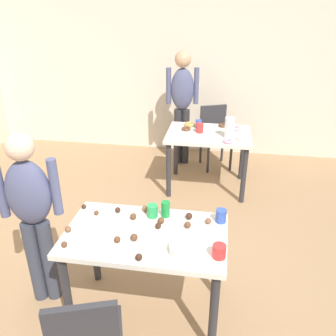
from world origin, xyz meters
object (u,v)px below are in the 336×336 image
object	(u,v)px
person_girl_near	(32,208)
pitcher_far	(230,128)
person_adult_far	(182,98)
soda_can	(166,209)
dining_table_far	(208,142)
dining_table_near	(146,246)
mixing_bowl	(186,249)
chair_far_table	(215,133)

from	to	relation	value
person_girl_near	pitcher_far	xyz separation A→B (m)	(1.42, 1.99, 0.01)
person_adult_far	soda_can	xyz separation A→B (m)	(0.20, -2.60, -0.17)
dining_table_far	person_girl_near	world-z (taller)	person_girl_near
dining_table_far	soda_can	distance (m)	1.91
person_girl_near	soda_can	size ratio (longest dim) A/B	11.83
dining_table_near	dining_table_far	distance (m)	2.15
mixing_bowl	soda_can	distance (m)	0.45
chair_far_table	mixing_bowl	bearing A→B (deg)	-91.40
person_girl_near	pitcher_far	bearing A→B (deg)	54.46
dining_table_near	chair_far_table	size ratio (longest dim) A/B	1.32
dining_table_far	mixing_bowl	world-z (taller)	mixing_bowl
dining_table_near	person_adult_far	bearing A→B (deg)	91.94
pitcher_far	dining_table_near	bearing A→B (deg)	-105.80
person_adult_far	soda_can	size ratio (longest dim) A/B	13.27
dining_table_far	chair_far_table	xyz separation A→B (m)	(0.06, 0.72, -0.14)
person_adult_far	pitcher_far	distance (m)	1.07
dining_table_near	pitcher_far	distance (m)	2.10
dining_table_far	person_girl_near	bearing A→B (deg)	-119.21
chair_far_table	mixing_bowl	xyz separation A→B (m)	(-0.07, -3.01, 0.28)
dining_table_far	pitcher_far	distance (m)	0.36
person_girl_near	pitcher_far	world-z (taller)	person_girl_near
person_girl_near	mixing_bowl	world-z (taller)	person_girl_near
person_girl_near	mixing_bowl	distance (m)	1.18
dining_table_near	person_girl_near	xyz separation A→B (m)	(-0.85, 0.02, 0.22)
soda_can	dining_table_near	bearing A→B (deg)	-113.97
chair_far_table	person_girl_near	bearing A→B (deg)	-113.58
dining_table_far	person_girl_near	size ratio (longest dim) A/B	0.71
dining_table_near	chair_far_table	world-z (taller)	chair_far_table
person_adult_far	pitcher_far	size ratio (longest dim) A/B	6.59
chair_far_table	person_adult_far	distance (m)	0.68
dining_table_far	soda_can	world-z (taller)	soda_can
mixing_bowl	chair_far_table	bearing A→B (deg)	88.60
mixing_bowl	pitcher_far	size ratio (longest dim) A/B	0.89
pitcher_far	person_adult_far	bearing A→B (deg)	128.65
mixing_bowl	soda_can	size ratio (longest dim) A/B	1.79
soda_can	pitcher_far	size ratio (longest dim) A/B	0.50
dining_table_far	pitcher_far	size ratio (longest dim) A/B	4.14
person_girl_near	soda_can	distance (m)	0.98
dining_table_far	mixing_bowl	distance (m)	2.29
chair_far_table	soda_can	xyz separation A→B (m)	(-0.28, -2.61, 0.31)
dining_table_near	person_girl_near	size ratio (longest dim) A/B	0.80
pitcher_far	chair_far_table	bearing A→B (deg)	102.50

